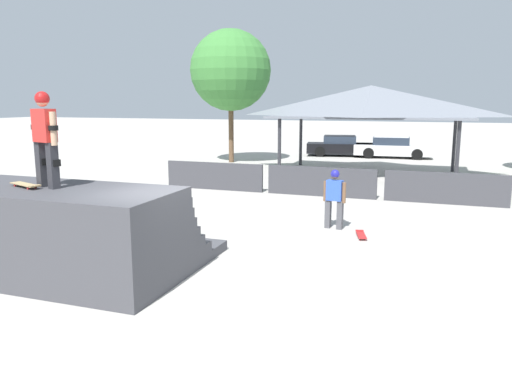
{
  "coord_description": "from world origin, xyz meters",
  "views": [
    {
      "loc": [
        4.23,
        -8.07,
        3.36
      ],
      "look_at": [
        -0.15,
        4.35,
        0.96
      ],
      "focal_mm": 35.0,
      "sensor_mm": 36.0,
      "label": 1
    }
  ],
  "objects": [
    {
      "name": "parked_car_white",
      "position": [
        2.0,
        23.08,
        0.6
      ],
      "size": [
        4.63,
        2.0,
        1.27
      ],
      "rotation": [
        0.0,
        0.0,
        0.06
      ],
      "color": "silver",
      "rests_on": "ground"
    },
    {
      "name": "skater_on_deck",
      "position": [
        -2.57,
        -0.6,
        2.78
      ],
      "size": [
        0.77,
        0.38,
        1.79
      ],
      "rotation": [
        0.0,
        0.0,
        -0.29
      ],
      "color": "#2D2D33",
      "rests_on": "quarter_pipe_ramp"
    },
    {
      "name": "tree_beside_pavilion",
      "position": [
        -6.35,
        17.75,
        5.02
      ],
      "size": [
        4.4,
        4.4,
        7.23
      ],
      "color": "brown",
      "rests_on": "ground"
    },
    {
      "name": "parked_car_black",
      "position": [
        -1.12,
        23.08,
        0.6
      ],
      "size": [
        4.46,
        2.33,
        1.27
      ],
      "rotation": [
        0.0,
        0.0,
        0.17
      ],
      "color": "black",
      "rests_on": "ground"
    },
    {
      "name": "ground_plane",
      "position": [
        0.0,
        0.0,
        0.0
      ],
      "size": [
        160.0,
        160.0,
        0.0
      ],
      "primitive_type": "plane",
      "color": "#ADA8A0"
    },
    {
      "name": "quarter_pipe_ramp",
      "position": [
        -2.51,
        -0.32,
        0.78
      ],
      "size": [
        4.87,
        3.83,
        1.75
      ],
      "color": "#424247",
      "rests_on": "ground"
    },
    {
      "name": "skateboard_on_deck",
      "position": [
        -2.97,
        -0.76,
        1.81
      ],
      "size": [
        0.86,
        0.48,
        0.09
      ],
      "rotation": [
        0.0,
        0.0,
        -0.35
      ],
      "color": "red",
      "rests_on": "quarter_pipe_ramp"
    },
    {
      "name": "bystander_walking",
      "position": [
        1.87,
        4.88,
        0.94
      ],
      "size": [
        0.63,
        0.28,
        1.6
      ],
      "rotation": [
        0.0,
        0.0,
        2.97
      ],
      "color": "#4C4C51",
      "rests_on": "ground"
    },
    {
      "name": "pavilion_shelter",
      "position": [
        1.44,
        15.84,
        3.34
      ],
      "size": [
        8.96,
        4.62,
        4.09
      ],
      "color": "#2D2D33",
      "rests_on": "ground"
    },
    {
      "name": "skateboard_on_ground",
      "position": [
        2.68,
        4.29,
        0.06
      ],
      "size": [
        0.39,
        0.81,
        0.09
      ],
      "rotation": [
        0.0,
        0.0,
        1.82
      ],
      "color": "silver",
      "rests_on": "ground"
    },
    {
      "name": "barrier_fence",
      "position": [
        0.56,
        9.35,
        0.53
      ],
      "size": [
        12.3,
        0.12,
        1.05
      ],
      "color": "#3D3D42",
      "rests_on": "ground"
    }
  ]
}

